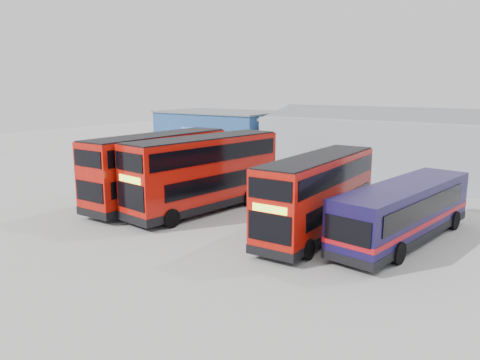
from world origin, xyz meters
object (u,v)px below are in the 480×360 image
double_decker_right (317,197)px  single_decker_blue (404,213)px  double_decker_left (159,170)px  office_block (222,136)px  double_decker_centre (205,174)px  panel_van (156,152)px  maintenance_shed (453,149)px

double_decker_right → single_decker_blue: bearing=20.4°
double_decker_left → double_decker_right: bearing=179.6°
office_block → double_decker_left: 18.99m
double_decker_centre → double_decker_right: 7.98m
single_decker_blue → panel_van: bearing=-10.7°
maintenance_shed → double_decker_right: (-2.91, -19.61, -0.51)m
office_block → double_decker_centre: 20.30m
double_decker_right → panel_van: size_ratio=1.68×
panel_van → double_decker_left: bearing=-65.2°
double_decker_centre → office_block: bearing=131.1°
office_block → double_decker_left: (7.64, -17.38, -0.27)m
double_decker_centre → single_decker_blue: double_decker_centre is taller
maintenance_shed → double_decker_left: 24.13m
double_decker_left → double_decker_centre: size_ratio=0.98×
single_decker_blue → double_decker_right: bearing=30.0°
single_decker_blue → panel_van: 27.62m
double_decker_centre → panel_van: bearing=152.0°
maintenance_shed → single_decker_blue: (1.09, -18.06, -1.13)m
double_decker_centre → double_decker_right: double_decker_centre is taller
double_decker_right → maintenance_shed: bearing=80.8°
office_block → single_decker_blue: office_block is taller
office_block → single_decker_blue: (23.09, -16.06, -1.11)m
double_decker_right → double_decker_left: bearing=178.1°
office_block → maintenance_shed: (22.00, 2.01, 0.02)m
double_decker_centre → panel_van: size_ratio=1.89×
office_block → double_decker_centre: office_block is taller
maintenance_shed → double_decker_right: maintenance_shed is taller
double_decker_right → single_decker_blue: size_ratio=0.90×
double_decker_centre → double_decker_right: (7.95, -0.64, -0.22)m
single_decker_blue → panel_van: size_ratio=1.88×
double_decker_left → single_decker_blue: size_ratio=0.99×
single_decker_blue → maintenance_shed: bearing=-77.7°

